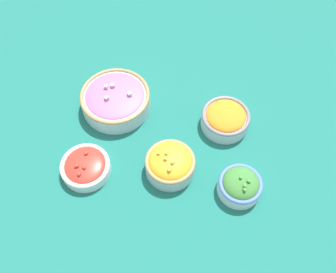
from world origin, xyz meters
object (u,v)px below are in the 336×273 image
bowl_cherry_tomatoes (85,167)px  bowl_squash (170,163)px  bowl_broccoli (240,185)px  bowl_red_onion (116,99)px  bowl_carrots (225,118)px

bowl_cherry_tomatoes → bowl_squash: (0.23, 0.04, 0.01)m
bowl_broccoli → bowl_squash: bearing=170.7°
bowl_red_onion → bowl_broccoli: 0.45m
bowl_red_onion → bowl_broccoli: bowl_red_onion is taller
bowl_carrots → bowl_squash: bowl_squash is taller
bowl_carrots → bowl_broccoli: size_ratio=1.22×
bowl_cherry_tomatoes → bowl_broccoli: (0.43, 0.01, 0.01)m
bowl_red_onion → bowl_cherry_tomatoes: bearing=-98.2°
bowl_red_onion → bowl_cherry_tomatoes: size_ratio=1.53×
bowl_carrots → bowl_cherry_tomatoes: bearing=-149.7°
bowl_red_onion → bowl_cherry_tomatoes: 0.23m
bowl_broccoli → bowl_red_onion: bearing=150.3°
bowl_red_onion → bowl_squash: bowl_squash is taller
bowl_carrots → bowl_broccoli: (0.06, -0.21, -0.00)m
bowl_red_onion → bowl_cherry_tomatoes: bowl_red_onion is taller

